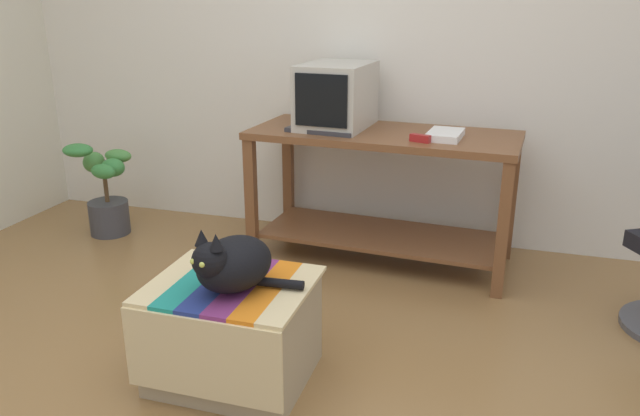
% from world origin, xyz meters
% --- Properties ---
extents(ground_plane, '(14.00, 14.00, 0.00)m').
position_xyz_m(ground_plane, '(0.00, 0.00, 0.00)').
color(ground_plane, olive).
extents(back_wall, '(8.00, 0.10, 2.60)m').
position_xyz_m(back_wall, '(0.00, 2.05, 1.30)').
color(back_wall, silver).
rests_on(back_wall, ground_plane).
extents(desk, '(1.54, 0.72, 0.77)m').
position_xyz_m(desk, '(0.20, 1.60, 0.53)').
color(desk, brown).
rests_on(desk, ground_plane).
extents(tv_monitor, '(0.39, 0.54, 0.37)m').
position_xyz_m(tv_monitor, '(-0.10, 1.66, 0.95)').
color(tv_monitor, '#BCB7A8').
rests_on(tv_monitor, desk).
extents(keyboard, '(0.42, 0.20, 0.02)m').
position_xyz_m(keyboard, '(-0.13, 1.48, 0.79)').
color(keyboard, '#333338').
rests_on(keyboard, desk).
extents(book, '(0.19, 0.28, 0.04)m').
position_xyz_m(book, '(0.55, 1.53, 0.79)').
color(book, white).
rests_on(book, desk).
extents(ottoman_with_blanket, '(0.63, 0.55, 0.43)m').
position_xyz_m(ottoman_with_blanket, '(-0.12, 0.21, 0.22)').
color(ottoman_with_blanket, tan).
rests_on(ottoman_with_blanket, ground_plane).
extents(cat, '(0.43, 0.39, 0.27)m').
position_xyz_m(cat, '(-0.09, 0.16, 0.54)').
color(cat, black).
rests_on(cat, ottoman_with_blanket).
extents(potted_plant, '(0.38, 0.33, 0.62)m').
position_xyz_m(potted_plant, '(-1.61, 1.48, 0.28)').
color(potted_plant, '#3D3D42').
rests_on(potted_plant, ground_plane).
extents(stapler, '(0.12, 0.07, 0.04)m').
position_xyz_m(stapler, '(0.43, 1.40, 0.79)').
color(stapler, '#A31E1E').
rests_on(stapler, desk).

